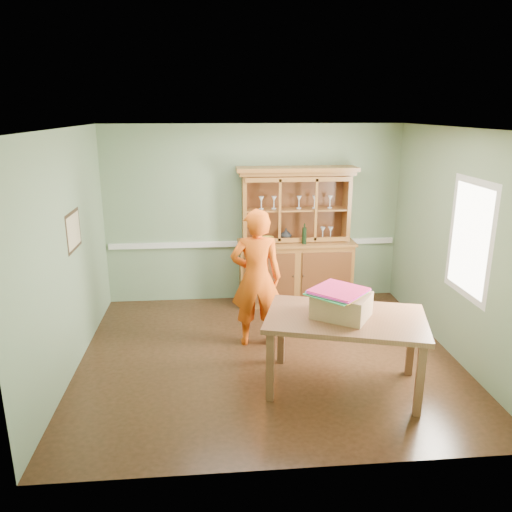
{
  "coord_description": "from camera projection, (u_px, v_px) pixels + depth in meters",
  "views": [
    {
      "loc": [
        -0.64,
        -5.46,
        2.89
      ],
      "look_at": [
        -0.11,
        0.4,
        1.16
      ],
      "focal_mm": 35.0,
      "sensor_mm": 36.0,
      "label": 1
    }
  ],
  "objects": [
    {
      "name": "dining_table",
      "position": [
        345.0,
        325.0,
        5.23
      ],
      "size": [
        1.85,
        1.4,
        0.82
      ],
      "rotation": [
        0.0,
        0.0,
        -0.28
      ],
      "color": "brown",
      "rests_on": "floor"
    },
    {
      "name": "framed_map",
      "position": [
        74.0,
        231.0,
        5.75
      ],
      "size": [
        0.03,
        0.6,
        0.46
      ],
      "color": "black",
      "rests_on": "wall_left"
    },
    {
      "name": "ceiling",
      "position": [
        269.0,
        128.0,
        5.33
      ],
      "size": [
        4.5,
        4.5,
        0.0
      ],
      "primitive_type": "plane",
      "rotation": [
        3.14,
        0.0,
        0.0
      ],
      "color": "white",
      "rests_on": "wall_back"
    },
    {
      "name": "cardboard_box",
      "position": [
        341.0,
        305.0,
        5.16
      ],
      "size": [
        0.7,
        0.67,
        0.25
      ],
      "primitive_type": "cube",
      "rotation": [
        0.0,
        0.0,
        -0.58
      ],
      "color": "#A27D53",
      "rests_on": "dining_table"
    },
    {
      "name": "person",
      "position": [
        256.0,
        278.0,
        6.19
      ],
      "size": [
        0.65,
        0.44,
        1.76
      ],
      "primitive_type": "imported",
      "rotation": [
        0.0,
        0.0,
        3.11
      ],
      "color": "#DF510E",
      "rests_on": "floor"
    },
    {
      "name": "kite_stack",
      "position": [
        338.0,
        292.0,
        5.11
      ],
      "size": [
        0.69,
        0.69,
        0.05
      ],
      "rotation": [
        0.0,
        0.0,
        0.83
      ],
      "color": "gold",
      "rests_on": "cardboard_box"
    },
    {
      "name": "china_hutch",
      "position": [
        295.0,
        256.0,
        7.62
      ],
      "size": [
        1.78,
        0.59,
        2.09
      ],
      "color": "brown",
      "rests_on": "floor"
    },
    {
      "name": "wall_left",
      "position": [
        67.0,
        255.0,
        5.52
      ],
      "size": [
        0.0,
        4.0,
        4.0
      ],
      "primitive_type": "plane",
      "rotation": [
        1.57,
        0.0,
        1.57
      ],
      "color": "gray",
      "rests_on": "floor"
    },
    {
      "name": "floor",
      "position": [
        268.0,
        356.0,
        6.09
      ],
      "size": [
        4.5,
        4.5,
        0.0
      ],
      "primitive_type": "plane",
      "color": "#482917",
      "rests_on": "ground"
    },
    {
      "name": "wall_front",
      "position": [
        299.0,
        320.0,
        3.8
      ],
      "size": [
        4.5,
        0.0,
        4.5
      ],
      "primitive_type": "plane",
      "rotation": [
        -1.57,
        0.0,
        0.0
      ],
      "color": "gray",
      "rests_on": "floor"
    },
    {
      "name": "window_panel",
      "position": [
        469.0,
        239.0,
        5.58
      ],
      "size": [
        0.03,
        0.96,
        1.36
      ],
      "color": "silver",
      "rests_on": "wall_right"
    },
    {
      "name": "wall_right",
      "position": [
        457.0,
        245.0,
        5.91
      ],
      "size": [
        0.0,
        4.0,
        4.0
      ],
      "primitive_type": "plane",
      "rotation": [
        1.57,
        0.0,
        -1.57
      ],
      "color": "gray",
      "rests_on": "floor"
    },
    {
      "name": "chair_rail",
      "position": [
        254.0,
        243.0,
        7.73
      ],
      "size": [
        4.41,
        0.05,
        0.08
      ],
      "primitive_type": "cube",
      "color": "silver",
      "rests_on": "wall_back"
    },
    {
      "name": "wall_back",
      "position": [
        254.0,
        215.0,
        7.62
      ],
      "size": [
        4.5,
        0.0,
        4.5
      ],
      "primitive_type": "plane",
      "rotation": [
        1.57,
        0.0,
        0.0
      ],
      "color": "gray",
      "rests_on": "floor"
    }
  ]
}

